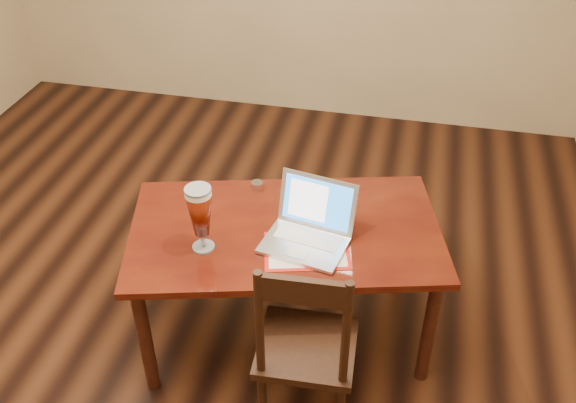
# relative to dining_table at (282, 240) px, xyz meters

# --- Properties ---
(ground) EXTENTS (5.00, 5.00, 0.00)m
(ground) POSITION_rel_dining_table_xyz_m (-0.50, -0.11, -0.61)
(ground) COLOR black
(ground) RESTS_ON ground
(dining_table) EXTENTS (1.58, 1.14, 0.99)m
(dining_table) POSITION_rel_dining_table_xyz_m (0.00, 0.00, 0.00)
(dining_table) COLOR #51190A
(dining_table) RESTS_ON ground
(dining_chair) EXTENTS (0.43, 0.41, 0.96)m
(dining_chair) POSITION_rel_dining_table_xyz_m (0.21, -0.48, -0.16)
(dining_chair) COLOR black
(dining_chair) RESTS_ON ground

